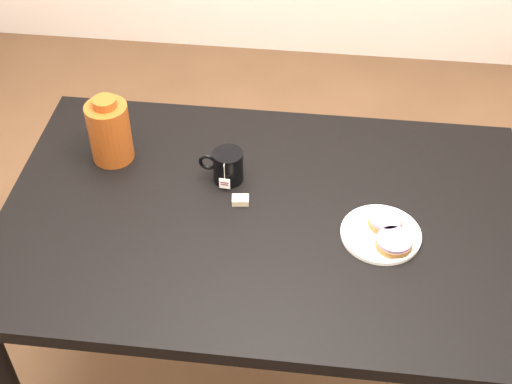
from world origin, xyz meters
TOP-DOWN VIEW (x-y plane):
  - ground_plane at (0.00, 0.00)m, footprint 4.00×4.00m
  - table at (0.00, 0.00)m, footprint 1.40×0.90m
  - plate at (0.30, -0.05)m, footprint 0.21×0.21m
  - bagel_back at (0.31, -0.02)m, footprint 0.09×0.09m
  - bagel_front at (0.33, -0.09)m, footprint 0.13×0.13m
  - mug at (-0.12, 0.12)m, footprint 0.13×0.09m
  - teabag_pouch at (-0.07, 0.03)m, footprint 0.05×0.04m
  - bagel_package at (-0.46, 0.18)m, footprint 0.15×0.15m

SIDE VIEW (x-z plane):
  - ground_plane at x=0.00m, z-range 0.00..0.00m
  - table at x=0.00m, z-range 0.29..1.04m
  - plate at x=0.30m, z-range 0.75..0.77m
  - teabag_pouch at x=-0.07m, z-range 0.75..0.77m
  - bagel_back at x=0.31m, z-range 0.76..0.79m
  - bagel_front at x=0.33m, z-range 0.76..0.79m
  - mug at x=-0.12m, z-range 0.75..0.84m
  - bagel_package at x=-0.46m, z-range 0.74..0.94m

